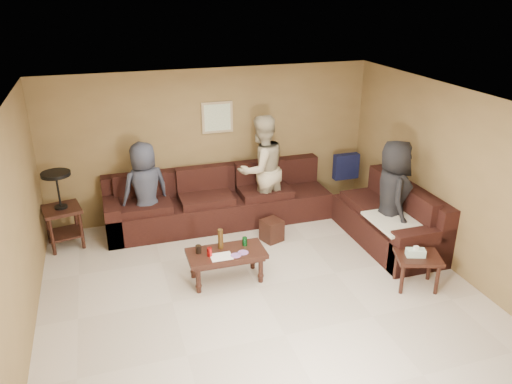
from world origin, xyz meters
TOP-DOWN VIEW (x-y plane):
  - room at (0.00, 0.00)m, footprint 5.60×5.50m
  - sectional_sofa at (0.81, 1.52)m, footprint 4.65×2.90m
  - coffee_table at (-0.35, 0.30)m, footprint 1.04×0.53m
  - end_table_left at (-2.45, 1.98)m, footprint 0.62×0.62m
  - side_table_right at (2.00, -0.61)m, footprint 0.68×0.62m
  - waste_bin at (0.61, 1.18)m, footprint 0.37×0.37m
  - wall_art at (0.10, 2.48)m, footprint 0.52×0.04m
  - person_left at (-1.20, 1.95)m, footprint 0.86×0.68m
  - person_middle at (0.69, 1.95)m, footprint 1.05×0.93m
  - person_right at (2.22, 0.44)m, footprint 0.76×0.95m

SIDE VIEW (x-z plane):
  - waste_bin at x=0.61m, z-range 0.00..0.34m
  - sectional_sofa at x=0.81m, z-range -0.16..0.81m
  - coffee_table at x=-0.35m, z-range 0.01..0.73m
  - side_table_right at x=2.00m, z-range 0.10..0.71m
  - end_table_left at x=-2.45m, z-range 0.03..1.23m
  - person_left at x=-1.20m, z-range 0.00..1.54m
  - person_right at x=2.22m, z-range 0.00..1.69m
  - person_middle at x=0.69m, z-range 0.00..1.82m
  - room at x=0.00m, z-range 0.41..2.91m
  - wall_art at x=0.10m, z-range 1.44..1.96m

